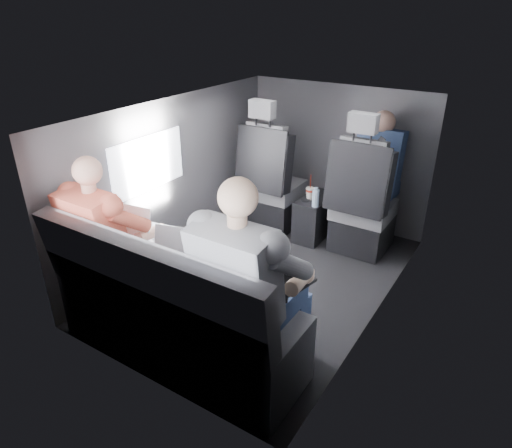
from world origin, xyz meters
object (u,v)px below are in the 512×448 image
Objects in this scene: front_seat_right at (361,210)px; center_console at (315,217)px; rear_bench at (174,317)px; passenger_rear_left at (113,240)px; laptop_black at (275,274)px; passenger_rear_right at (251,285)px; laptop_white at (140,229)px; laptop_silver at (191,250)px; passenger_front_right at (379,164)px; water_bottle at (316,198)px; soda_cup at (310,193)px; front_seat_left at (272,189)px.

center_console is (-0.45, 0.04, -0.20)m from front_seat_right.
passenger_rear_left reaches higher than rear_bench.
front_seat_right is at bearing 92.75° from laptop_black.
front_seat_right is at bearing 60.35° from passenger_rear_left.
rear_bench is 1.23× the size of passenger_rear_right.
front_seat_right is 3.26× the size of laptop_white.
front_seat_right is 1.74m from laptop_silver.
laptop_silver is at bearing -175.97° from laptop_black.
passenger_front_right reaches higher than laptop_white.
laptop_white reaches higher than laptop_black.
passenger_front_right is at bearing 24.75° from center_console.
rear_bench is at bearing -102.35° from passenger_front_right.
laptop_silver is at bearing -95.33° from water_bottle.
soda_cup is at bearing 133.30° from water_bottle.
laptop_white is at bearing 169.31° from passenger_rear_right.
passenger_front_right is (0.47, 2.16, 0.44)m from rear_bench.
laptop_black is at bearing 0.44° from laptop_white.
laptop_white is (-0.53, 0.29, 0.33)m from rear_bench.
laptop_white is 0.47m from laptop_silver.
passenger_front_right is at bearing 61.96° from laptop_white.
front_seat_left reaches higher than rear_bench.
laptop_silver is at bearing -107.10° from front_seat_right.
soda_cup is (-0.48, -0.03, 0.06)m from front_seat_right.
rear_bench is 2.07× the size of passenger_front_right.
passenger_front_right is (-0.02, 2.07, 0.09)m from passenger_rear_right.
front_seat_left is 0.79× the size of rear_bench.
soda_cup is 0.19× the size of passenger_rear_left.
center_console is at bearing 174.93° from front_seat_right.
rear_bench is 0.68m from laptop_white.
front_seat_right is 1.64× the size of passenger_front_right.
front_seat_right is at bearing 91.26° from passenger_rear_right.
front_seat_right is 1.63m from laptop_black.
center_console is 0.27m from soda_cup.
laptop_silver reaches higher than water_bottle.
front_seat_left is at bearing 103.39° from laptop_silver.
water_bottle is 1.79m from passenger_rear_left.
passenger_rear_left is (-0.58, 0.10, 0.32)m from rear_bench.
front_seat_left is 1.64m from laptop_white.
rear_bench is 2.25m from passenger_front_right.
passenger_front_right is at bearing 29.75° from soda_cup.
front_seat_right reaches higher than rear_bench.
passenger_front_right is at bearing 84.92° from front_seat_right.
front_seat_right is at bearing -5.07° from center_console.
passenger_rear_right is (0.52, -1.78, 0.20)m from soda_cup.
center_console is 2.03× the size of soda_cup.
laptop_silver is (-0.06, 0.25, 0.32)m from rear_bench.
passenger_rear_left is (-0.55, -1.78, 0.17)m from soda_cup.
front_seat_left is at bearing 175.98° from soda_cup.
front_seat_left is 0.90m from front_seat_right.
front_seat_right is 1.83m from passenger_rear_right.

